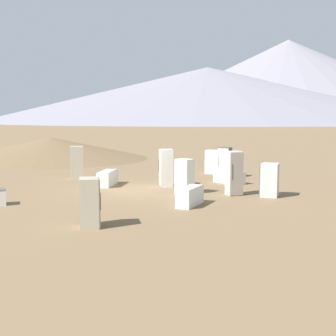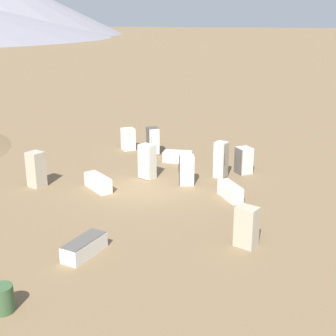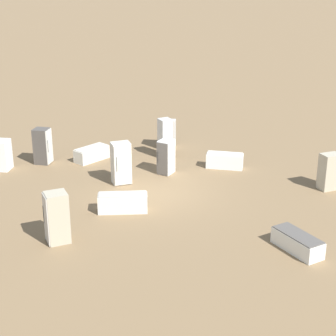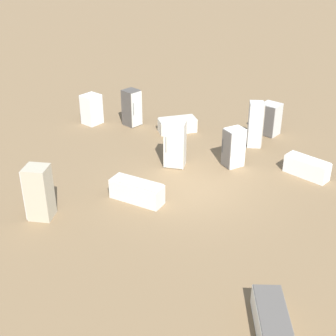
{
  "view_description": "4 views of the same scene",
  "coord_description": "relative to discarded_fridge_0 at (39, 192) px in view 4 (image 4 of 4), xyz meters",
  "views": [
    {
      "loc": [
        -20.03,
        8.39,
        3.5
      ],
      "look_at": [
        -0.57,
        -1.44,
        1.04
      ],
      "focal_mm": 50.0,
      "sensor_mm": 36.0,
      "label": 1
    },
    {
      "loc": [
        -8.89,
        19.94,
        8.1
      ],
      "look_at": [
        -1.09,
        -0.85,
        1.04
      ],
      "focal_mm": 50.0,
      "sensor_mm": 36.0,
      "label": 2
    },
    {
      "loc": [
        12.91,
        17.26,
        9.12
      ],
      "look_at": [
        -0.07,
        0.71,
        1.32
      ],
      "focal_mm": 60.0,
      "sensor_mm": 36.0,
      "label": 3
    },
    {
      "loc": [
        2.47,
        14.49,
        8.45
      ],
      "look_at": [
        0.94,
        -0.04,
        0.85
      ],
      "focal_mm": 50.0,
      "sensor_mm": 36.0,
      "label": 4
    }
  ],
  "objects": [
    {
      "name": "discarded_fridge_4",
      "position": [
        -9.58,
        -1.79,
        -0.54
      ],
      "size": [
        1.51,
        1.65,
        0.73
      ],
      "rotation": [
        0.0,
        0.0,
        0.69
      ],
      "color": "white",
      "rests_on": "ground_plane"
    },
    {
      "name": "discarded_fridge_0",
      "position": [
        0.0,
        0.0,
        0.0
      ],
      "size": [
        0.91,
        0.85,
        1.81
      ],
      "rotation": [
        0.0,
        0.0,
        4.46
      ],
      "color": "#B2A88E",
      "rests_on": "ground_plane"
    },
    {
      "name": "ground_plane",
      "position": [
        -5.21,
        -1.31,
        -0.91
      ],
      "size": [
        1000.0,
        1000.0,
        0.0
      ],
      "primitive_type": "plane",
      "color": "brown"
    },
    {
      "name": "discarded_fridge_6",
      "position": [
        -8.36,
        -4.71,
        0.07
      ],
      "size": [
        0.72,
        0.73,
        1.94
      ],
      "rotation": [
        0.0,
        0.0,
        1.36
      ],
      "color": "silver",
      "rests_on": "ground_plane"
    },
    {
      "name": "discarded_fridge_3",
      "position": [
        -3.13,
        -0.68,
        -0.54
      ],
      "size": [
        1.91,
        1.59,
        0.74
      ],
      "rotation": [
        0.0,
        0.0,
        0.96
      ],
      "color": "silver",
      "rests_on": "ground_plane"
    },
    {
      "name": "discarded_fridge_5",
      "position": [
        -5.97,
        5.52,
        -0.6
      ],
      "size": [
        0.96,
        1.95,
        0.61
      ],
      "rotation": [
        0.0,
        0.0,
        3.01
      ],
      "color": "silver",
      "rests_on": "ground_plane"
    },
    {
      "name": "discarded_fridge_9",
      "position": [
        -9.36,
        -5.85,
        -0.18
      ],
      "size": [
        1.08,
        1.08,
        1.45
      ],
      "rotation": [
        0.0,
        0.0,
        5.47
      ],
      "color": "silver",
      "rests_on": "ground_plane"
    },
    {
      "name": "discarded_fridge_11",
      "position": [
        -7.01,
        -2.95,
        -0.13
      ],
      "size": [
        0.9,
        0.81,
        1.56
      ],
      "rotation": [
        0.0,
        0.0,
        5.12
      ],
      "color": "white",
      "rests_on": "ground_plane"
    },
    {
      "name": "discarded_fridge_1",
      "position": [
        -5.26,
        -6.56,
        -0.58
      ],
      "size": [
        1.79,
        0.98,
        0.66
      ],
      "rotation": [
        0.0,
        0.0,
        1.74
      ],
      "color": "silver",
      "rests_on": "ground_plane"
    },
    {
      "name": "discarded_fridge_8",
      "position": [
        -4.74,
        -3.17,
        0.02
      ],
      "size": [
        0.94,
        0.85,
        1.84
      ],
      "rotation": [
        0.0,
        0.0,
        5.95
      ],
      "color": "beige",
      "rests_on": "ground_plane"
    },
    {
      "name": "discarded_fridge_2",
      "position": [
        -1.33,
        -8.03,
        -0.2
      ],
      "size": [
        1.1,
        1.1,
        1.41
      ],
      "rotation": [
        0.0,
        0.0,
        3.91
      ],
      "color": "white",
      "rests_on": "ground_plane"
    },
    {
      "name": "discarded_fridge_10",
      "position": [
        -3.23,
        -7.63,
        -0.05
      ],
      "size": [
        0.97,
        0.97,
        1.7
      ],
      "rotation": [
        0.0,
        0.0,
        0.7
      ],
      "color": "#4C4742",
      "rests_on": "ground_plane"
    }
  ]
}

